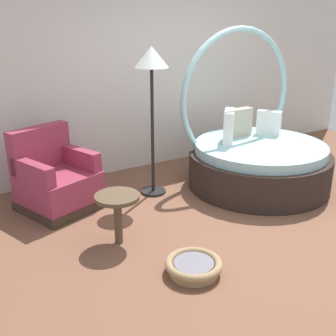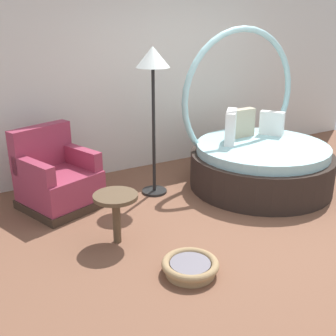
{
  "view_description": "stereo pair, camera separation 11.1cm",
  "coord_description": "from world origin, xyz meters",
  "px_view_note": "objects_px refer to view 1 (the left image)",
  "views": [
    {
      "loc": [
        -2.98,
        -3.02,
        2.15
      ],
      "look_at": [
        -0.73,
        0.69,
        0.55
      ],
      "focal_mm": 44.46,
      "sensor_mm": 36.0,
      "label": 1
    },
    {
      "loc": [
        -2.89,
        -3.08,
        2.15
      ],
      "look_at": [
        -0.73,
        0.69,
        0.55
      ],
      "focal_mm": 44.46,
      "sensor_mm": 36.0,
      "label": 2
    }
  ],
  "objects_px": {
    "round_daybed": "(256,156)",
    "pet_basket": "(194,266)",
    "red_armchair": "(56,181)",
    "side_table": "(117,204)",
    "floor_lamp": "(152,72)"
  },
  "relations": [
    {
      "from": "pet_basket",
      "to": "floor_lamp",
      "type": "height_order",
      "value": "floor_lamp"
    },
    {
      "from": "side_table",
      "to": "floor_lamp",
      "type": "distance_m",
      "value": 1.7
    },
    {
      "from": "side_table",
      "to": "red_armchair",
      "type": "bearing_deg",
      "value": 103.4
    },
    {
      "from": "side_table",
      "to": "pet_basket",
      "type": "bearing_deg",
      "value": -67.81
    },
    {
      "from": "red_armchair",
      "to": "pet_basket",
      "type": "height_order",
      "value": "red_armchair"
    },
    {
      "from": "round_daybed",
      "to": "side_table",
      "type": "relative_size",
      "value": 3.9
    },
    {
      "from": "red_armchair",
      "to": "floor_lamp",
      "type": "relative_size",
      "value": 0.56
    },
    {
      "from": "round_daybed",
      "to": "red_armchair",
      "type": "xyz_separation_m",
      "value": [
        -2.5,
        0.66,
        -0.06
      ]
    },
    {
      "from": "red_armchair",
      "to": "round_daybed",
      "type": "bearing_deg",
      "value": -14.9
    },
    {
      "from": "pet_basket",
      "to": "side_table",
      "type": "relative_size",
      "value": 0.98
    },
    {
      "from": "round_daybed",
      "to": "pet_basket",
      "type": "xyz_separation_m",
      "value": [
        -1.89,
        -1.3,
        -0.32
      ]
    },
    {
      "from": "red_armchair",
      "to": "side_table",
      "type": "distance_m",
      "value": 1.17
    },
    {
      "from": "round_daybed",
      "to": "pet_basket",
      "type": "bearing_deg",
      "value": -145.4
    },
    {
      "from": "pet_basket",
      "to": "floor_lamp",
      "type": "xyz_separation_m",
      "value": [
        0.57,
        1.75,
        1.46
      ]
    },
    {
      "from": "pet_basket",
      "to": "side_table",
      "type": "height_order",
      "value": "side_table"
    }
  ]
}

